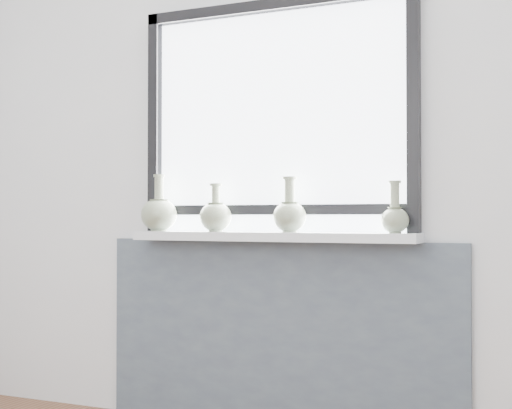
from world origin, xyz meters
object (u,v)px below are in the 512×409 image
at_px(vase_c, 290,214).
at_px(vase_b, 216,215).
at_px(windowsill, 270,237).
at_px(vase_a, 159,213).
at_px(vase_d, 395,217).

bearing_deg(vase_c, vase_b, 179.73).
relative_size(vase_b, vase_c, 0.91).
relative_size(windowsill, vase_a, 4.92).
bearing_deg(vase_b, vase_d, -0.70).
bearing_deg(windowsill, vase_a, -177.81).
height_order(vase_a, vase_b, vase_a).
bearing_deg(vase_a, windowsill, 2.19).
bearing_deg(vase_a, vase_c, 0.78).
relative_size(windowsill, vase_c, 5.42).
xyz_separation_m(vase_b, vase_c, (0.36, -0.00, 0.00)).
xyz_separation_m(vase_a, vase_d, (1.12, 0.00, -0.02)).
distance_m(windowsill, vase_c, 0.14).
xyz_separation_m(vase_b, vase_d, (0.83, -0.01, -0.01)).
xyz_separation_m(vase_c, vase_d, (0.46, -0.01, -0.01)).
bearing_deg(vase_d, vase_c, 178.97).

